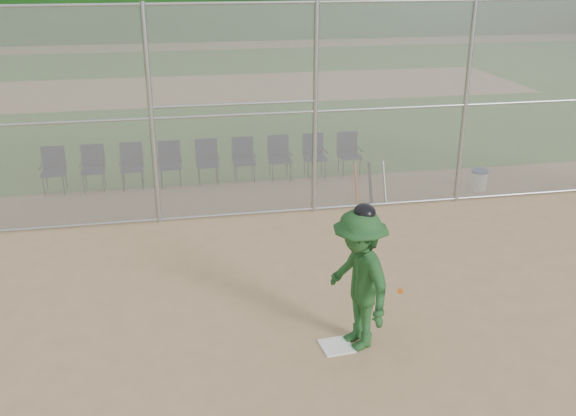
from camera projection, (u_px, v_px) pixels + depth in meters
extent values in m
plane|color=tan|center=(326.00, 363.00, 7.94)|extent=(100.00, 100.00, 0.00)
plane|color=#30691F|center=(211.00, 89.00, 24.39)|extent=(100.00, 100.00, 0.00)
plane|color=tan|center=(211.00, 89.00, 24.39)|extent=(24.00, 24.00, 0.00)
cube|color=gray|center=(262.00, 114.00, 11.78)|extent=(16.00, 0.02, 4.00)
cylinder|color=#9EA3A8|center=(261.00, 3.00, 11.06)|extent=(16.00, 0.05, 0.05)
cube|color=white|center=(337.00, 346.00, 8.26)|extent=(0.43, 0.43, 0.02)
imported|color=#1E4B21|center=(359.00, 280.00, 7.99)|extent=(0.95, 1.33, 1.86)
ellipsoid|color=black|center=(362.00, 213.00, 7.66)|extent=(0.27, 0.30, 0.23)
cylinder|color=#C95712|center=(400.00, 291.00, 7.69)|extent=(0.36, 0.75, 0.46)
cylinder|color=white|center=(479.00, 181.00, 13.77)|extent=(0.33, 0.33, 0.39)
cylinder|color=#223496|center=(480.00, 171.00, 13.69)|extent=(0.35, 0.35, 0.05)
cylinder|color=#D84C14|center=(356.00, 183.00, 12.98)|extent=(0.06, 0.33, 0.83)
cylinder|color=black|center=(370.00, 183.00, 13.03)|extent=(0.06, 0.35, 0.82)
cylinder|color=#B2B2B7|center=(384.00, 182.00, 13.09)|extent=(0.06, 0.38, 0.81)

